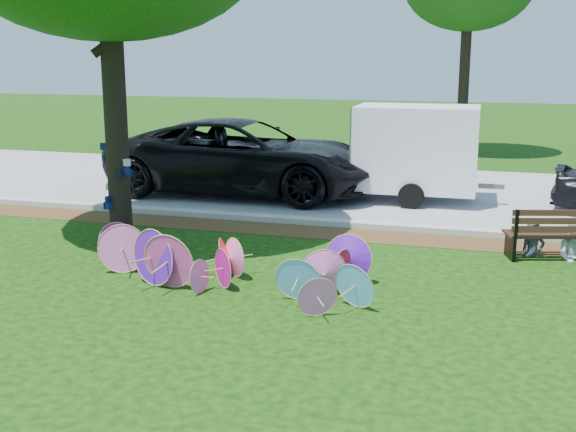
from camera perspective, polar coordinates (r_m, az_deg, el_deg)
name	(u,v)px	position (r m, az deg, el deg)	size (l,w,h in m)	color
ground	(215,305)	(10.48, -5.78, -6.97)	(90.00, 90.00, 0.00)	black
mulch_strip	(299,231)	(14.56, 0.91, -1.21)	(90.00, 1.00, 0.01)	#472D16
curb	(308,221)	(15.20, 1.62, -0.40)	(90.00, 0.30, 0.12)	#B7B5AD
street	(349,189)	(19.17, 4.82, 2.17)	(90.00, 8.00, 0.01)	gray
parasol_pile	(230,263)	(11.15, -4.61, -3.70)	(5.23, 2.25, 0.91)	#C71088
black_van	(244,157)	(18.31, -3.48, 4.67)	(3.13, 6.79, 1.89)	black
cargo_trailer	(417,148)	(17.57, 10.12, 5.31)	(2.85, 1.80, 2.59)	white
park_bench	(555,233)	(13.45, 20.36, -1.23)	(1.75, 0.67, 0.91)	black
person_left	(535,222)	(13.44, 18.91, -0.46)	(0.44, 0.29, 1.22)	#3C4352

